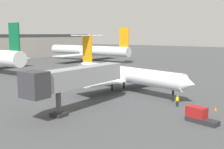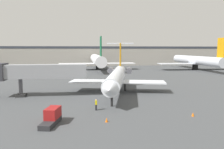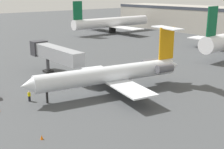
{
  "view_description": "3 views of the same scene",
  "coord_description": "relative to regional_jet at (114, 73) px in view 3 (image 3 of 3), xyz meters",
  "views": [
    {
      "loc": [
        -41.93,
        -24.91,
        10.78
      ],
      "look_at": [
        -1.21,
        3.96,
        3.42
      ],
      "focal_mm": 43.94,
      "sensor_mm": 36.0,
      "label": 1
    },
    {
      "loc": [
        -4.98,
        -40.06,
        8.95
      ],
      "look_at": [
        0.64,
        4.4,
        3.61
      ],
      "focal_mm": 33.58,
      "sensor_mm": 36.0,
      "label": 2
    },
    {
      "loc": [
        38.95,
        -28.5,
        17.01
      ],
      "look_at": [
        0.39,
        4.32,
        2.72
      ],
      "focal_mm": 47.45,
      "sensor_mm": 36.0,
      "label": 3
    }
  ],
  "objects": [
    {
      "name": "parked_airliner_west_end",
      "position": [
        -58.72,
        49.64,
        0.92
      ],
      "size": [
        32.34,
        38.43,
        13.39
      ],
      "color": "white",
      "rests_on": "ground_plane"
    },
    {
      "name": "ground_crew_marshaller",
      "position": [
        -5.2,
        -13.32,
        -2.51
      ],
      "size": [
        0.27,
        0.41,
        1.69
      ],
      "color": "black",
      "rests_on": "ground_plane"
    },
    {
      "name": "jet_bridge",
      "position": [
        -16.35,
        -2.45,
        1.36
      ],
      "size": [
        17.46,
        3.24,
        6.42
      ],
      "color": "gray",
      "rests_on": "ground_plane"
    },
    {
      "name": "ground_plane",
      "position": [
        -1.67,
        -3.59,
        -3.42
      ],
      "size": [
        400.0,
        400.0,
        0.1
      ],
      "primitive_type": "cube",
      "color": "#424447"
    },
    {
      "name": "regional_jet",
      "position": [
        0.0,
        0.0,
        0.0
      ],
      "size": [
        20.55,
        29.86,
        10.66
      ],
      "color": "silver",
      "rests_on": "ground_plane"
    },
    {
      "name": "traffic_cone_near",
      "position": [
        7.63,
        -17.85,
        -3.09
      ],
      "size": [
        0.36,
        0.36,
        0.55
      ],
      "color": "orange",
      "rests_on": "ground_plane"
    }
  ]
}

